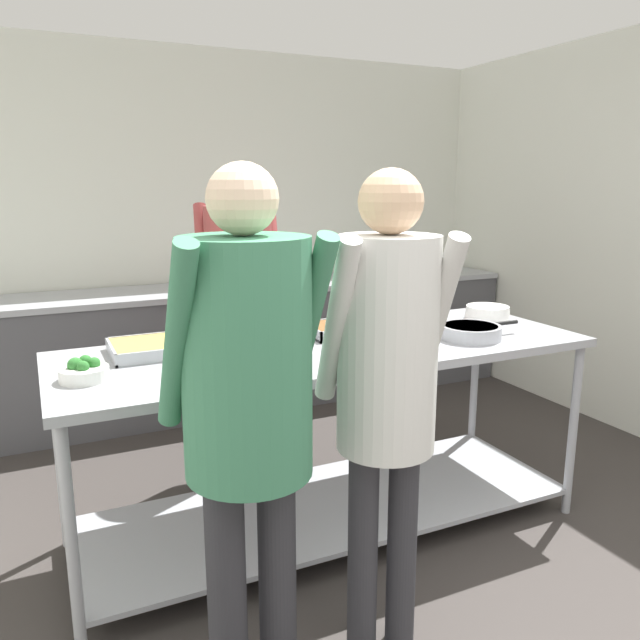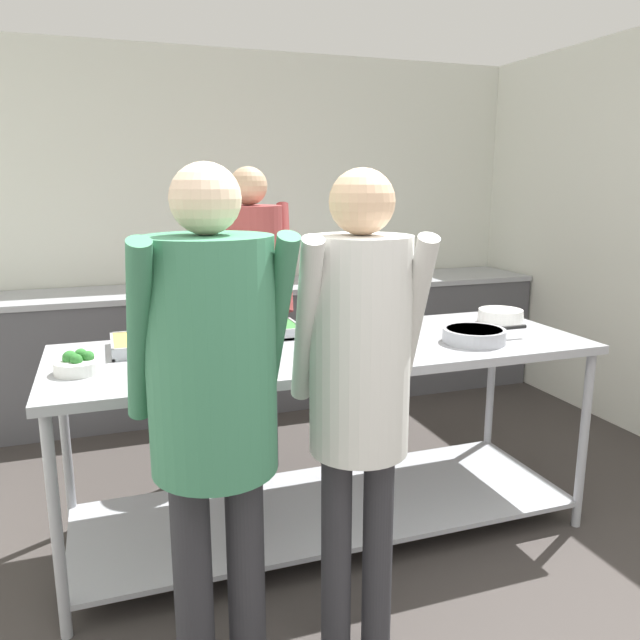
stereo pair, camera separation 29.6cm
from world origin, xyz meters
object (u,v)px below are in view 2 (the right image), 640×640
at_px(guest_serving_left, 213,386).
at_px(water_bottle, 405,259).
at_px(plate_stack, 500,316).
at_px(broccoli_bowl, 78,364).
at_px(cook_behind_counter, 251,288).
at_px(serving_tray_vegetables, 352,329).
at_px(serving_tray_roast, 258,331).
at_px(sauce_pan, 474,335).
at_px(serving_tray_greens, 163,343).
at_px(guest_serving_right, 360,369).

distance_m(guest_serving_left, water_bottle, 3.48).
bearing_deg(plate_stack, guest_serving_left, -151.12).
xyz_separation_m(broccoli_bowl, guest_serving_left, (0.41, -0.72, 0.10)).
bearing_deg(guest_serving_left, cook_behind_counter, 72.88).
bearing_deg(guest_serving_left, serving_tray_vegetables, 48.44).
bearing_deg(broccoli_bowl, serving_tray_roast, 23.36).
distance_m(broccoli_bowl, plate_stack, 2.13).
distance_m(broccoli_bowl, guest_serving_left, 0.84).
relative_size(sauce_pan, cook_behind_counter, 0.25).
bearing_deg(serving_tray_vegetables, water_bottle, 56.35).
bearing_deg(water_bottle, plate_stack, -101.19).
xyz_separation_m(plate_stack, guest_serving_left, (-1.71, -0.94, 0.09)).
xyz_separation_m(broccoli_bowl, serving_tray_greens, (0.35, 0.28, -0.01)).
distance_m(serving_tray_roast, serving_tray_vegetables, 0.47).
xyz_separation_m(plate_stack, water_bottle, (0.37, 1.85, 0.08)).
distance_m(serving_tray_greens, guest_serving_right, 1.15).
distance_m(serving_tray_vegetables, plate_stack, 0.85).
bearing_deg(serving_tray_greens, sauce_pan, -15.29).
height_order(serving_tray_greens, sauce_pan, sauce_pan).
xyz_separation_m(broccoli_bowl, cook_behind_counter, (0.90, 0.85, 0.12)).
bearing_deg(serving_tray_roast, serving_tray_greens, -170.60).
height_order(serving_tray_roast, water_bottle, water_bottle).
height_order(broccoli_bowl, plate_stack, broccoli_bowl).
height_order(plate_stack, guest_serving_left, guest_serving_left).
relative_size(sauce_pan, guest_serving_right, 0.25).
xyz_separation_m(cook_behind_counter, water_bottle, (1.59, 1.22, -0.03)).
distance_m(sauce_pan, guest_serving_left, 1.48).
height_order(broccoli_bowl, serving_tray_vegetables, broccoli_bowl).
distance_m(sauce_pan, plate_stack, 0.49).
bearing_deg(sauce_pan, water_bottle, 71.25).
height_order(serving_tray_roast, guest_serving_left, guest_serving_left).
bearing_deg(serving_tray_roast, serving_tray_vegetables, -12.98).
relative_size(serving_tray_greens, plate_stack, 1.83).
bearing_deg(cook_behind_counter, serving_tray_greens, -133.37).
bearing_deg(serving_tray_vegetables, broccoli_bowl, -169.07).
height_order(sauce_pan, cook_behind_counter, cook_behind_counter).
xyz_separation_m(serving_tray_roast, cook_behind_counter, (0.08, 0.50, 0.13)).
bearing_deg(plate_stack, serving_tray_roast, 174.17).
bearing_deg(sauce_pan, guest_serving_right, -143.72).
bearing_deg(serving_tray_roast, water_bottle, 45.77).
relative_size(guest_serving_right, cook_behind_counter, 0.98).
bearing_deg(plate_stack, sauce_pan, -138.94).
bearing_deg(plate_stack, water_bottle, 78.81).
distance_m(broccoli_bowl, serving_tray_greens, 0.45).
bearing_deg(serving_tray_greens, water_bottle, 40.07).
height_order(sauce_pan, water_bottle, water_bottle).
bearing_deg(broccoli_bowl, guest_serving_right, -39.03).
distance_m(guest_serving_left, guest_serving_right, 0.49).
bearing_deg(serving_tray_greens, broccoli_bowl, -142.03).
distance_m(guest_serving_right, water_bottle, 3.22).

